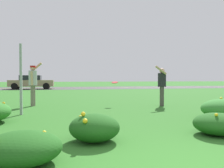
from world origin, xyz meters
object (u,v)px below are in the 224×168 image
object	(u,v)px
person_thrower_red_cap_gray_shirt	(33,81)
sign_post_near_path	(21,79)
person_catcher_dark_shirt	(162,83)
car_tan_center_left	(31,82)
frisbee_red	(115,82)

from	to	relation	value
person_thrower_red_cap_gray_shirt	sign_post_near_path	bearing A→B (deg)	-91.56
person_catcher_dark_shirt	car_tan_center_left	bearing A→B (deg)	113.88
person_thrower_red_cap_gray_shirt	person_catcher_dark_shirt	xyz separation A→B (m)	(5.30, -0.98, -0.09)
person_catcher_dark_shirt	frisbee_red	bearing A→B (deg)	162.40
person_thrower_red_cap_gray_shirt	person_catcher_dark_shirt	world-z (taller)	person_thrower_red_cap_gray_shirt
person_catcher_dark_shirt	person_thrower_red_cap_gray_shirt	bearing A→B (deg)	169.54
sign_post_near_path	frisbee_red	bearing A→B (deg)	29.77
person_catcher_dark_shirt	frisbee_red	xyz separation A→B (m)	(-1.90, 0.60, 0.03)
car_tan_center_left	person_catcher_dark_shirt	bearing A→B (deg)	-66.12
person_thrower_red_cap_gray_shirt	car_tan_center_left	world-z (taller)	person_thrower_red_cap_gray_shirt
sign_post_near_path	frisbee_red	distance (m)	4.00
car_tan_center_left	sign_post_near_path	bearing A→B (deg)	-83.40
frisbee_red	person_catcher_dark_shirt	bearing A→B (deg)	-17.60
sign_post_near_path	person_catcher_dark_shirt	world-z (taller)	sign_post_near_path
person_thrower_red_cap_gray_shirt	car_tan_center_left	xyz separation A→B (m)	(-2.18, 15.90, -0.29)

